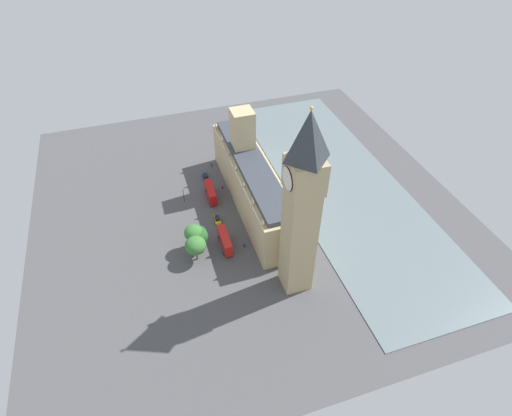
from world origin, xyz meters
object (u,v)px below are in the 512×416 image
Objects in this scene: car_blue_near_tower at (205,176)px; plane_tree_far_end at (199,233)px; pedestrian_by_river_gate at (244,245)px; street_lamp_slot_11 at (183,192)px; double_decker_bus_corner at (225,240)px; parliament_building at (251,180)px; plane_tree_slot_10 at (194,233)px; double_decker_bus_opposite_hall at (211,192)px; plane_tree_midblock at (195,245)px; car_yellow_cab_under_trees at (217,219)px; pedestrian_trailing at (211,165)px; pedestrian_kerbside at (222,187)px; plane_tree_leading at (199,236)px; clock_tower at (302,207)px.

car_blue_near_tower is 0.57× the size of plane_tree_far_end.
pedestrian_by_river_gate is 0.26× the size of street_lamp_slot_11.
double_decker_bus_corner is 1.84× the size of street_lamp_slot_11.
car_blue_near_tower is (12.69, -18.13, -8.44)m from parliament_building.
car_blue_near_tower is at bearing -107.56° from plane_tree_slot_10.
plane_tree_midblock reaches higher than double_decker_bus_opposite_hall.
pedestrian_by_river_gate is 0.17× the size of plane_tree_midblock.
double_decker_bus_corner reaches higher than car_yellow_cab_under_trees.
car_yellow_cab_under_trees is at bearing -91.73° from car_blue_near_tower.
pedestrian_kerbside is at bearing -116.30° from pedestrian_trailing.
car_yellow_cab_under_trees is 2.90× the size of pedestrian_trailing.
pedestrian_by_river_gate is 16.48m from plane_tree_slot_10.
plane_tree_slot_10 is 1.66× the size of street_lamp_slot_11.
pedestrian_trailing is at bearing -109.74° from plane_tree_slot_10.
car_yellow_cab_under_trees is at bearing -126.88° from plane_tree_leading.
car_yellow_cab_under_trees is at bearing -128.45° from pedestrian_trailing.
plane_tree_midblock is (24.13, 20.88, -3.28)m from parliament_building.
plane_tree_slot_10 reaches higher than plane_tree_leading.
parliament_building is at bearing -53.35° from car_blue_near_tower.
parliament_building is at bearing -151.55° from car_yellow_cab_under_trees.
plane_tree_far_end is at bearing 54.57° from car_yellow_cab_under_trees.
plane_tree_slot_10 is 24.07m from street_lamp_slot_11.
parliament_building reaches higher than plane_tree_leading.
plane_tree_slot_10 is at bearing 67.92° from double_decker_bus_opposite_hall.
car_blue_near_tower is at bearing -55.00° from parliament_building.
double_decker_bus_opposite_hall is 24.12m from plane_tree_far_end.
clock_tower is 36.66m from double_decker_bus_corner.
plane_tree_slot_10 is (15.55, 26.65, 6.33)m from pedestrian_kerbside.
plane_tree_midblock is at bearing 83.76° from plane_tree_slot_10.
plane_tree_leading is 0.88× the size of plane_tree_slot_10.
pedestrian_trailing is 0.18× the size of plane_tree_midblock.
pedestrian_trailing is 22.91m from street_lamp_slot_11.
car_yellow_cab_under_trees is at bearing -64.80° from clock_tower.
plane_tree_midblock is 4.51m from plane_tree_slot_10.
car_yellow_cab_under_trees is at bearing -129.52° from plane_tree_far_end.
double_decker_bus_opposite_hall is at bearing -91.61° from car_blue_near_tower.
plane_tree_leading reaches higher than plane_tree_far_end.
plane_tree_slot_10 is (-0.48, -4.38, 0.96)m from plane_tree_midblock.
pedestrian_kerbside is at bearing -141.16° from double_decker_bus_opposite_hall.
double_decker_bus_opposite_hall is at bearing -132.53° from pedestrian_trailing.
car_blue_near_tower is 8.03m from pedestrian_trailing.
car_yellow_cab_under_trees is 31.97m from pedestrian_trailing.
street_lamp_slot_11 is (22.84, -7.38, -5.28)m from parliament_building.
pedestrian_kerbside is at bearing -101.85° from double_decker_bus_corner.
pedestrian_by_river_gate is at bearing 116.57° from street_lamp_slot_11.
street_lamp_slot_11 is (8.70, -13.78, 3.16)m from car_yellow_cab_under_trees.
pedestrian_trailing is at bearing -96.72° from double_decker_bus_corner.
double_decker_bus_corner is at bearing 89.46° from double_decker_bus_opposite_hall.
double_decker_bus_opposite_hall reaches higher than pedestrian_trailing.
street_lamp_slot_11 is at bearing -131.71° from car_blue_near_tower.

